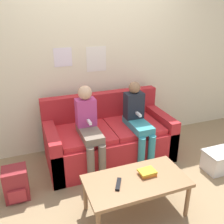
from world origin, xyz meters
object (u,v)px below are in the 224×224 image
at_px(coffee_table, 136,183).
at_px(person_left, 89,127).
at_px(couch, 108,139).
at_px(storage_box, 221,160).
at_px(backpack, 16,184).
at_px(person_right, 138,120).
at_px(tv_remote, 118,184).

relative_size(coffee_table, person_left, 0.92).
xyz_separation_m(couch, person_left, (-0.32, -0.20, 0.33)).
relative_size(person_left, storage_box, 2.47).
relative_size(storage_box, backpack, 1.20).
height_order(couch, coffee_table, couch).
bearing_deg(couch, person_right, -31.38).
relative_size(couch, storage_box, 3.76).
distance_m(couch, coffee_table, 1.07).
bearing_deg(couch, storage_box, -32.14).
height_order(coffee_table, person_right, person_right).
bearing_deg(coffee_table, couch, 84.77).
bearing_deg(couch, backpack, -161.49).
bearing_deg(person_left, couch, 31.76).
xyz_separation_m(person_left, storage_box, (1.57, -0.59, -0.48)).
bearing_deg(coffee_table, tv_remote, -176.19).
height_order(coffee_table, tv_remote, tv_remote).
xyz_separation_m(coffee_table, tv_remote, (-0.19, -0.01, 0.06)).
bearing_deg(coffee_table, backpack, 149.73).
bearing_deg(storage_box, couch, 147.86).
relative_size(coffee_table, storage_box, 2.26).
xyz_separation_m(couch, tv_remote, (-0.29, -1.07, 0.13)).
height_order(person_left, tv_remote, person_left).
distance_m(person_left, storage_box, 1.74).
relative_size(couch, tv_remote, 9.87).
distance_m(person_right, storage_box, 1.18).
bearing_deg(coffee_table, person_right, 63.35).
height_order(couch, tv_remote, couch).
distance_m(coffee_table, backpack, 1.31).
bearing_deg(person_left, tv_remote, -88.10).
relative_size(person_left, person_right, 1.02).
xyz_separation_m(person_right, storage_box, (0.92, -0.58, -0.46)).
bearing_deg(person_right, person_left, 179.52).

